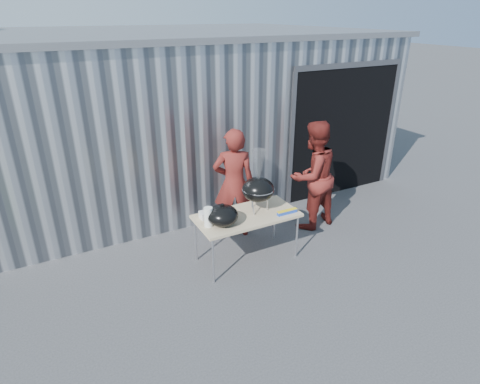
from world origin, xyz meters
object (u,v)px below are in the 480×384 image
person_bystander (313,176)px  kettle_grill (258,185)px  person_cook (234,184)px  folding_table (247,217)px

person_bystander → kettle_grill: bearing=9.4°
kettle_grill → person_cook: bearing=91.6°
kettle_grill → person_cook: size_ratio=0.52×
person_cook → folding_table: bearing=99.9°
kettle_grill → person_bystander: size_ratio=0.51×
folding_table → person_bystander: bearing=15.5°
person_bystander → person_cook: bearing=-22.4°
person_cook → person_bystander: size_ratio=0.98×
folding_table → person_bystander: 1.56m
folding_table → kettle_grill: kettle_grill is taller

